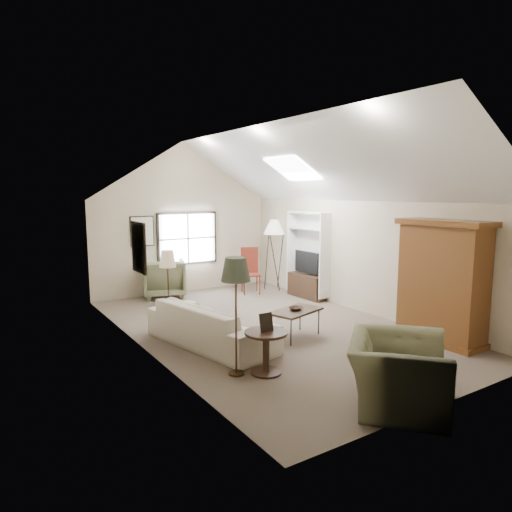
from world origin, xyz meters
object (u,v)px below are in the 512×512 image
side_table (266,352)px  sofa (211,324)px  armchair_near (398,373)px  side_chair (251,271)px  coffee_table (296,324)px  armoire (442,282)px  armchair_far (164,278)px

side_table → sofa: bearing=93.6°
armchair_near → side_chair: 6.79m
coffee_table → side_table: size_ratio=1.59×
sofa → coffee_table: bearing=-120.2°
armoire → sofa: armoire is taller
sofa → armchair_near: armchair_near is taller
armoire → side_table: size_ratio=3.41×
armchair_far → side_table: 5.66m
coffee_table → armchair_far: bearing=100.2°
sofa → armchair_far: (0.70, 4.02, 0.11)m
armchair_far → side_chair: (2.11, -0.89, 0.12)m
armchair_near → side_table: armchair_near is taller
side_table → side_chair: size_ratio=0.53×
coffee_table → side_chair: size_ratio=0.85×
armchair_far → coffee_table: bearing=117.8°
armoire → sofa: 4.22m
armchair_near → armchair_far: 7.40m
coffee_table → side_chair: 3.88m
armoire → armchair_far: 6.78m
side_table → side_chair: (2.71, 4.74, 0.29)m
armchair_near → coffee_table: size_ratio=1.31×
sofa → armchair_near: 3.49m
coffee_table → armoire: bearing=-37.1°
sofa → side_chair: side_chair is taller
armchair_near → armoire: bearing=-15.1°
armoire → coffee_table: 2.75m
armoire → armchair_far: size_ratio=2.05×
armchair_near → side_chair: bearing=32.9°
armchair_far → coffee_table: 4.60m
armoire → side_chair: 5.29m
sofa → armoire: bearing=-131.9°
coffee_table → side_table: side_table is taller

